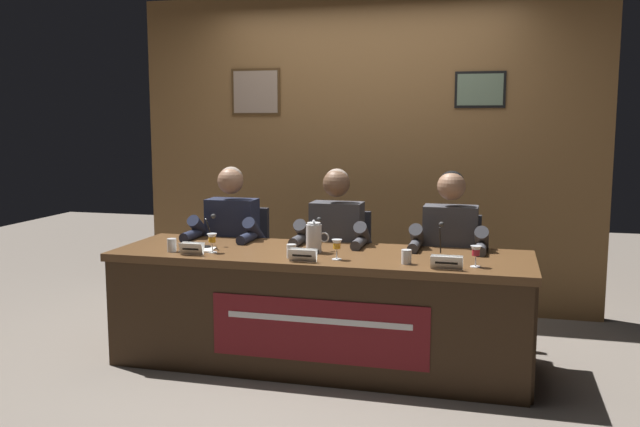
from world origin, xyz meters
name	(u,v)px	position (x,y,z in m)	size (l,w,h in m)	color
ground_plane	(320,362)	(0.00, 0.00, 0.00)	(12.00, 12.00, 0.00)	#70665B
wall_back_panelled	(364,153)	(0.00, 1.47, 1.30)	(3.87, 0.14, 2.60)	brown
conference_table	(316,292)	(0.00, -0.10, 0.50)	(2.67, 0.82, 0.74)	brown
chair_left	(239,270)	(-0.79, 0.59, 0.45)	(0.44, 0.45, 0.91)	black
panelist_left	(228,239)	(-0.79, 0.39, 0.72)	(0.51, 0.48, 1.24)	black
nameplate_left	(192,249)	(-0.76, -0.29, 0.78)	(0.15, 0.06, 0.08)	white
juice_glass_left	(212,239)	(-0.66, -0.19, 0.82)	(0.06, 0.06, 0.12)	white
water_cup_left	(172,246)	(-0.93, -0.22, 0.77)	(0.06, 0.06, 0.08)	silver
microphone_left	(209,237)	(-0.75, -0.04, 0.81)	(0.06, 0.17, 0.22)	black
chair_center	(340,276)	(0.00, 0.59, 0.45)	(0.44, 0.45, 0.91)	black
panelist_center	(334,243)	(0.00, 0.39, 0.72)	(0.51, 0.48, 1.24)	black
nameplate_center	(303,255)	(-0.02, -0.31, 0.78)	(0.17, 0.06, 0.08)	white
juice_glass_center	(337,246)	(0.16, -0.20, 0.82)	(0.06, 0.06, 0.12)	white
water_cup_center	(291,252)	(-0.12, -0.22, 0.77)	(0.06, 0.06, 0.08)	silver
microphone_center	(316,241)	(-0.02, -0.01, 0.81)	(0.06, 0.17, 0.22)	black
chair_right	(450,282)	(0.79, 0.59, 0.45)	(0.44, 0.45, 0.91)	black
panelist_right	(449,249)	(0.79, 0.39, 0.72)	(0.51, 0.48, 1.24)	black
nameplate_right	(447,262)	(0.82, -0.31, 0.78)	(0.18, 0.06, 0.08)	white
juice_glass_right	(476,252)	(0.98, -0.20, 0.82)	(0.06, 0.06, 0.12)	white
water_cup_right	(406,258)	(0.58, -0.22, 0.77)	(0.06, 0.06, 0.08)	silver
microphone_right	(440,247)	(0.76, -0.02, 0.81)	(0.06, 0.17, 0.22)	black
water_pitcher_central	(314,238)	(-0.04, -0.01, 0.83)	(0.15, 0.10, 0.21)	silver
document_stack_left	(198,250)	(-0.78, -0.15, 0.74)	(0.23, 0.18, 0.01)	white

